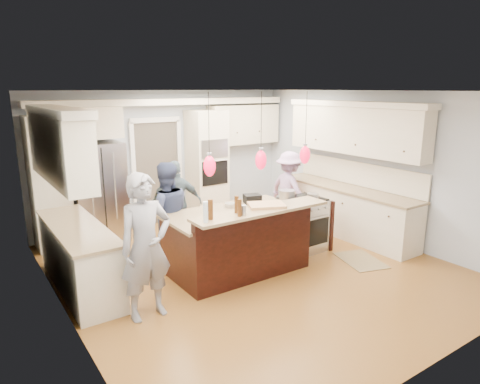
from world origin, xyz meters
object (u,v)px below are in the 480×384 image
(island_range, at_px, (302,224))
(person_bar_end, at_px, (146,247))
(person_far_left, at_px, (166,215))
(kitchen_island, at_px, (237,240))
(refrigerator, at_px, (99,192))

(island_range, relative_size, person_bar_end, 0.51)
(island_range, xyz_separation_m, person_far_left, (-2.21, 0.70, 0.37))
(kitchen_island, bearing_deg, refrigerator, 116.88)
(refrigerator, relative_size, kitchen_island, 0.86)
(person_bar_end, bearing_deg, refrigerator, 80.10)
(refrigerator, xyz_separation_m, person_far_left, (0.50, -1.79, -0.07))
(island_range, bearing_deg, kitchen_island, -176.91)
(kitchen_island, relative_size, island_range, 2.28)
(kitchen_island, distance_m, person_far_left, 1.17)
(person_far_left, bearing_deg, refrigerator, -62.09)
(refrigerator, height_order, person_far_left, refrigerator)
(kitchen_island, height_order, person_bar_end, person_bar_end)
(kitchen_island, distance_m, island_range, 1.41)
(kitchen_island, bearing_deg, island_range, 3.09)
(refrigerator, height_order, island_range, refrigerator)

